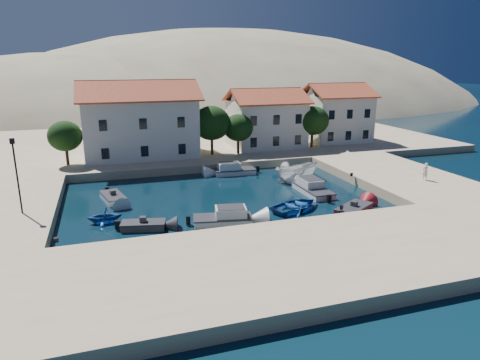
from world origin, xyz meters
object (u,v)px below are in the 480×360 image
rowboat_south (297,210)px  boat_east (296,180)px  building_right (336,112)px  building_mid (266,117)px  cabin_cruiser_east (313,189)px  pedestrian (425,171)px  lamppost (16,169)px  cabin_cruiser_south (223,218)px  building_left (140,118)px

rowboat_south → boat_east: boat_east is taller
building_right → building_mid: bearing=-175.2°
building_mid → building_right: building_right is taller
cabin_cruiser_east → boat_east: 5.03m
boat_east → pedestrian: (11.32, -7.22, 1.93)m
lamppost → cabin_cruiser_south: bearing=-17.1°
building_mid → building_right: 12.04m
cabin_cruiser_south → rowboat_south: cabin_cruiser_south is taller
building_left → boat_east: building_left is taller
building_right → cabin_cruiser_south: 37.53m
building_left → rowboat_south: building_left is taller
building_mid → pedestrian: 24.71m
building_left → boat_east: size_ratio=2.72×
building_left → boat_east: (15.80, -14.51, -5.94)m
building_left → building_mid: 18.04m
lamppost → building_right: bearing=27.9°
cabin_cruiser_east → pedestrian: bearing=-101.2°
building_right → rowboat_south: building_right is taller
building_mid → pedestrian: size_ratio=5.67×
building_mid → boat_east: size_ratio=1.94×
lamppost → rowboat_south: size_ratio=1.20×
rowboat_south → pedestrian: (15.53, 1.85, 1.93)m
cabin_cruiser_south → lamppost: bearing=173.5°
building_mid → pedestrian: (9.12, -22.73, -3.30)m
rowboat_south → boat_east: size_ratio=0.96×
building_right → pedestrian: 24.17m
building_mid → rowboat_south: (-6.41, -24.58, -5.22)m
building_right → cabin_cruiser_south: building_right is taller
building_mid → cabin_cruiser_east: building_mid is taller
building_left → pedestrian: 34.98m
boat_east → rowboat_south: bearing=148.0°
building_mid → building_right: (12.00, 1.00, 0.25)m
building_mid → lamppost: size_ratio=1.69×
rowboat_south → cabin_cruiser_east: 5.55m
building_right → boat_east: bearing=-130.7°
building_right → lamppost: (-41.50, -22.00, -0.72)m
pedestrian → rowboat_south: bearing=9.8°
building_right → cabin_cruiser_south: size_ratio=1.83×
lamppost → rowboat_south: 23.84m
cabin_cruiser_south → building_mid: bearing=72.7°
boat_east → cabin_cruiser_south: bearing=124.8°
cabin_cruiser_east → pedestrian: (11.79, -2.24, 1.45)m
cabin_cruiser_south → cabin_cruiser_east: same height
rowboat_south → pedestrian: size_ratio=2.80×
building_right → rowboat_south: (-18.41, -25.58, -5.47)m
rowboat_south → cabin_cruiser_south: bearing=78.1°
building_left → cabin_cruiser_south: (4.26, -24.85, -5.46)m
boat_east → building_right: bearing=-47.8°
building_left → cabin_cruiser_east: (15.33, -19.49, -5.46)m
building_mid → cabin_cruiser_east: bearing=-97.4°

